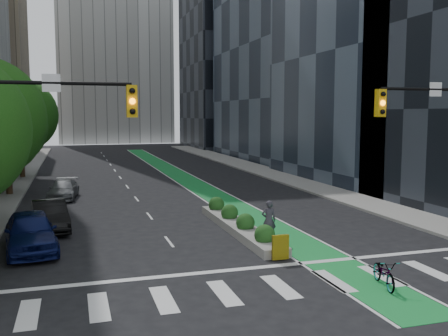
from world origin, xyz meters
TOP-DOWN VIEW (x-y plane):
  - ground at (0.00, 0.00)m, footprint 160.00×160.00m
  - sidewalk_left at (-11.80, 25.00)m, footprint 3.60×90.00m
  - sidewalk_right at (11.80, 25.00)m, footprint 3.60×90.00m
  - bike_lane_paint at (3.00, 30.00)m, footprint 2.20×70.00m
  - building_dark_end at (20.00, 68.00)m, footprint 14.00×18.00m
  - tree_midfar at (-11.00, 22.00)m, footprint 5.60×5.60m
  - tree_far at (-11.00, 32.00)m, footprint 6.60×6.60m
  - signal_left at (-8.70, 0.46)m, footprint 6.14×0.51m
  - median_planter at (1.20, 7.04)m, footprint 1.20×10.26m
  - bicycle at (3.37, -2.00)m, footprint 1.09×1.98m
  - cyclist at (2.00, 5.01)m, footprint 0.76×0.58m
  - parked_car_left_near at (-8.43, 6.15)m, footprint 2.62×5.24m
  - parked_car_left_mid at (-7.80, 9.95)m, footprint 2.12×4.70m
  - parked_car_left_far at (-7.29, 19.67)m, footprint 2.31×4.55m

SIDE VIEW (x-z plane):
  - ground at x=0.00m, z-range 0.00..0.00m
  - bike_lane_paint at x=3.00m, z-range 0.00..0.01m
  - sidewalk_left at x=-11.80m, z-range 0.00..0.15m
  - sidewalk_right at x=11.80m, z-range 0.00..0.15m
  - median_planter at x=1.20m, z-range -0.18..0.92m
  - bicycle at x=3.37m, z-range 0.00..0.99m
  - parked_car_left_far at x=-7.29m, z-range 0.00..1.27m
  - parked_car_left_mid at x=-7.80m, z-range 0.00..1.50m
  - parked_car_left_near at x=-8.43m, z-range 0.00..1.71m
  - cyclist at x=2.00m, z-range 0.00..1.86m
  - signal_left at x=-8.70m, z-range 1.18..8.38m
  - tree_midfar at x=-11.00m, z-range 1.07..8.83m
  - tree_far at x=-11.00m, z-range 1.19..10.20m
  - building_dark_end at x=20.00m, z-range 0.00..28.00m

